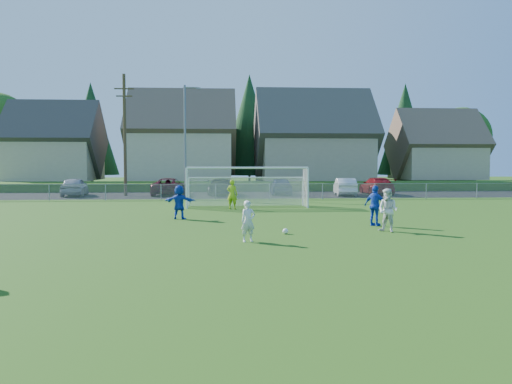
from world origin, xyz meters
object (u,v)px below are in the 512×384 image
at_px(soccer_ball, 285,231).
at_px(goalkeeper, 232,194).
at_px(car_d, 222,187).
at_px(car_e, 281,186).
at_px(car_g, 377,186).
at_px(car_c, 169,187).
at_px(player_white_b, 388,210).
at_px(car_f, 345,187).
at_px(car_a, 75,187).
at_px(player_blue_b, 179,202).
at_px(player_blue_a, 375,206).
at_px(player_white_a, 248,221).
at_px(soccer_goal, 247,181).

bearing_deg(soccer_ball, goalkeeper, 99.75).
xyz_separation_m(goalkeeper, car_d, (-0.61, 12.72, -0.17)).
bearing_deg(car_e, goalkeeper, 73.66).
bearing_deg(car_e, car_d, 6.11).
bearing_deg(car_g, car_c, 0.21).
relative_size(player_white_b, car_f, 0.39).
height_order(car_d, car_e, car_e).
bearing_deg(car_a, player_blue_b, 112.09).
xyz_separation_m(car_c, car_d, (4.47, -0.37, -0.01)).
bearing_deg(player_white_b, car_a, 177.74).
distance_m(player_blue_a, player_blue_b, 9.32).
bearing_deg(car_a, player_white_b, 121.76).
height_order(player_blue_a, car_d, player_blue_a).
xyz_separation_m(player_blue_b, car_g, (15.49, 17.76, -0.10)).
height_order(goalkeeper, car_g, goalkeeper).
height_order(soccer_ball, car_e, car_e).
xyz_separation_m(player_white_a, player_blue_a, (5.76, 3.96, 0.16)).
xyz_separation_m(player_blue_b, car_f, (12.42, 16.66, -0.11)).
relative_size(player_white_a, soccer_goal, 0.19).
bearing_deg(soccer_goal, car_f, 49.20).
relative_size(player_white_b, player_blue_a, 0.98).
distance_m(player_white_a, car_g, 27.96).
relative_size(player_white_a, car_a, 0.32).
relative_size(player_white_a, car_f, 0.33).
bearing_deg(goalkeeper, player_blue_a, 144.05).
bearing_deg(car_f, car_a, 4.94).
bearing_deg(player_white_b, car_g, 121.70).
relative_size(car_a, car_c, 0.87).
height_order(player_white_a, car_e, car_e).
relative_size(car_g, soccer_goal, 0.68).
bearing_deg(player_blue_b, player_white_b, 161.74).
height_order(player_blue_a, soccer_goal, soccer_goal).
bearing_deg(player_white_b, player_white_a, -111.79).
bearing_deg(goalkeeper, car_d, -69.15).
xyz_separation_m(car_c, soccer_goal, (6.02, -11.66, 0.91)).
bearing_deg(player_blue_a, car_d, -25.49).
bearing_deg(goalkeeper, player_blue_b, 80.05).
relative_size(player_white_b, car_a, 0.38).
xyz_separation_m(soccer_ball, car_g, (10.98, 23.23, 0.62)).
bearing_deg(car_d, player_white_a, 99.13).
bearing_deg(soccer_ball, car_e, 83.57).
xyz_separation_m(player_blue_b, car_e, (7.16, 18.09, -0.09)).
distance_m(goalkeeper, car_a, 17.79).
xyz_separation_m(player_blue_a, goalkeeper, (-6.03, 8.33, -0.01)).
distance_m(car_c, car_g, 17.87).
xyz_separation_m(player_white_a, player_blue_b, (-2.97, 7.23, 0.11)).
distance_m(car_e, car_f, 5.45).
distance_m(player_blue_a, car_e, 21.43).
relative_size(player_white_b, car_g, 0.34).
xyz_separation_m(player_white_a, player_white_b, (5.67, 2.05, 0.15)).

